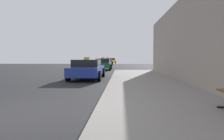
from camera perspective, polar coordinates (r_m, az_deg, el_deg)
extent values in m
plane|color=#232326|center=(5.57, -26.51, -11.48)|extent=(80.00, 80.00, 0.00)
cube|color=gray|center=(5.06, 18.35, -11.94)|extent=(4.00, 32.00, 0.15)
cube|color=#233899|center=(13.46, -6.90, -0.17)|extent=(1.84, 4.44, 0.55)
cube|color=black|center=(13.22, -7.08, 1.93)|extent=(1.62, 2.00, 0.45)
cube|color=yellow|center=(13.22, -7.09, 3.25)|extent=(0.36, 0.14, 0.16)
cylinder|color=black|center=(15.05, -9.46, -0.67)|extent=(0.22, 0.64, 0.64)
cylinder|color=black|center=(14.77, -2.44, -0.70)|extent=(0.22, 0.64, 0.64)
cylinder|color=black|center=(12.29, -12.24, -1.63)|extent=(0.22, 0.64, 0.64)
cylinder|color=black|center=(11.95, -3.67, -1.70)|extent=(0.22, 0.64, 0.64)
cube|color=#196638|center=(23.18, -2.48, 1.39)|extent=(1.71, 4.07, 0.55)
cube|color=black|center=(22.96, -2.53, 2.62)|extent=(1.51, 1.83, 0.45)
cube|color=yellow|center=(22.96, -2.53, 3.38)|extent=(0.36, 0.14, 0.16)
cylinder|color=black|center=(24.57, -4.19, 0.98)|extent=(0.22, 0.64, 0.64)
cylinder|color=black|center=(24.43, -0.20, 0.97)|extent=(0.22, 0.64, 0.64)
cylinder|color=black|center=(21.99, -5.00, 0.68)|extent=(0.22, 0.64, 0.64)
cylinder|color=black|center=(21.83, -0.55, 0.67)|extent=(0.22, 0.64, 0.64)
cube|color=#B7B7BF|center=(29.45, -2.42, 1.85)|extent=(1.77, 4.54, 0.55)
cube|color=black|center=(29.22, -2.47, 2.81)|extent=(1.56, 2.04, 0.45)
cube|color=yellow|center=(29.22, -2.47, 3.41)|extent=(0.36, 0.14, 0.16)
cylinder|color=black|center=(31.00, -3.81, 1.51)|extent=(0.22, 0.64, 0.64)
cylinder|color=black|center=(30.85, -0.54, 1.51)|extent=(0.22, 0.64, 0.64)
cylinder|color=black|center=(28.11, -4.48, 1.30)|extent=(0.22, 0.64, 0.64)
cylinder|color=black|center=(27.95, -0.88, 1.30)|extent=(0.22, 0.64, 0.64)
cube|color=red|center=(39.06, -1.25, 2.26)|extent=(1.83, 4.22, 0.55)
cube|color=black|center=(38.84, -1.27, 2.99)|extent=(1.61, 1.90, 0.45)
cube|color=yellow|center=(38.84, -1.27, 3.44)|extent=(0.36, 0.14, 0.16)
cylinder|color=black|center=(40.48, -2.41, 1.98)|extent=(0.22, 0.64, 0.64)
cylinder|color=black|center=(40.36, 0.18, 1.98)|extent=(0.22, 0.64, 0.64)
cylinder|color=black|center=(37.80, -2.77, 1.87)|extent=(0.22, 0.64, 0.64)
cylinder|color=black|center=(37.67, 0.00, 1.87)|extent=(0.22, 0.64, 0.64)
cube|color=yellow|center=(48.41, -0.05, 2.51)|extent=(1.71, 4.03, 0.55)
cube|color=black|center=(48.21, -0.06, 3.10)|extent=(1.50, 1.81, 0.45)
cylinder|color=black|center=(49.75, -0.96, 2.27)|extent=(0.22, 0.64, 0.64)
cylinder|color=black|center=(49.67, 1.00, 2.27)|extent=(0.22, 0.64, 0.64)
cylinder|color=black|center=(47.18, -1.16, 2.21)|extent=(0.22, 0.64, 0.64)
cylinder|color=black|center=(47.10, 0.91, 2.20)|extent=(0.22, 0.64, 0.64)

